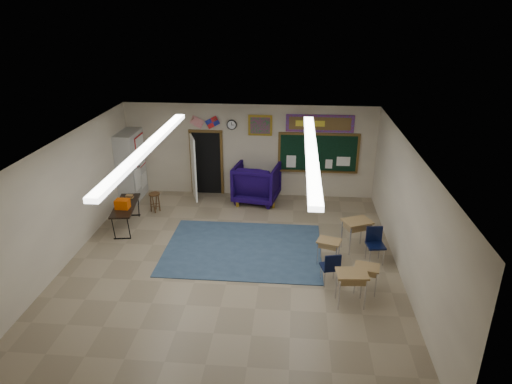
# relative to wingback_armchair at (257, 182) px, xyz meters

# --- Properties ---
(floor) EXTENTS (9.00, 9.00, 0.00)m
(floor) POSITION_rel_wingback_armchair_xyz_m (-0.28, -3.98, -0.62)
(floor) COLOR gray
(floor) RESTS_ON ground
(back_wall) EXTENTS (8.00, 0.04, 3.00)m
(back_wall) POSITION_rel_wingback_armchair_xyz_m (-0.28, 0.52, 0.88)
(back_wall) COLOR beige
(back_wall) RESTS_ON floor
(front_wall) EXTENTS (8.00, 0.04, 3.00)m
(front_wall) POSITION_rel_wingback_armchair_xyz_m (-0.28, -8.48, 0.88)
(front_wall) COLOR beige
(front_wall) RESTS_ON floor
(left_wall) EXTENTS (0.04, 9.00, 3.00)m
(left_wall) POSITION_rel_wingback_armchair_xyz_m (-4.28, -3.98, 0.88)
(left_wall) COLOR beige
(left_wall) RESTS_ON floor
(right_wall) EXTENTS (0.04, 9.00, 3.00)m
(right_wall) POSITION_rel_wingback_armchair_xyz_m (3.72, -3.98, 0.88)
(right_wall) COLOR beige
(right_wall) RESTS_ON floor
(ceiling) EXTENTS (8.00, 9.00, 0.04)m
(ceiling) POSITION_rel_wingback_armchair_xyz_m (-0.28, -3.98, 2.38)
(ceiling) COLOR white
(ceiling) RESTS_ON back_wall
(area_rug) EXTENTS (4.00, 3.00, 0.02)m
(area_rug) POSITION_rel_wingback_armchair_xyz_m (-0.08, -3.18, -0.61)
(area_rug) COLOR #374E69
(area_rug) RESTS_ON floor
(fluorescent_strips) EXTENTS (3.86, 6.00, 0.10)m
(fluorescent_strips) POSITION_rel_wingback_armchair_xyz_m (-0.28, -3.98, 2.32)
(fluorescent_strips) COLOR white
(fluorescent_strips) RESTS_ON ceiling
(doorway) EXTENTS (1.10, 0.89, 2.16)m
(doorway) POSITION_rel_wingback_armchair_xyz_m (-1.79, 0.37, 0.44)
(doorway) COLOR black
(doorway) RESTS_ON back_wall
(chalkboard) EXTENTS (2.55, 0.14, 1.30)m
(chalkboard) POSITION_rel_wingback_armchair_xyz_m (1.92, 0.48, 0.84)
(chalkboard) COLOR brown
(chalkboard) RESTS_ON back_wall
(bulletin_board) EXTENTS (2.10, 0.05, 0.55)m
(bulletin_board) POSITION_rel_wingback_armchair_xyz_m (1.92, 0.48, 1.83)
(bulletin_board) COLOR #AA0E1A
(bulletin_board) RESTS_ON back_wall
(framed_art_print) EXTENTS (0.75, 0.05, 0.65)m
(framed_art_print) POSITION_rel_wingback_armchair_xyz_m (0.07, 0.48, 1.73)
(framed_art_print) COLOR olive
(framed_art_print) RESTS_ON back_wall
(wall_clock) EXTENTS (0.32, 0.05, 0.32)m
(wall_clock) POSITION_rel_wingback_armchair_xyz_m (-0.83, 0.48, 1.73)
(wall_clock) COLOR black
(wall_clock) RESTS_ON back_wall
(wall_flags) EXTENTS (1.16, 0.06, 0.70)m
(wall_flags) POSITION_rel_wingback_armchair_xyz_m (-1.68, 0.46, 1.86)
(wall_flags) COLOR red
(wall_flags) RESTS_ON back_wall
(storage_cabinet) EXTENTS (0.59, 1.25, 2.20)m
(storage_cabinet) POSITION_rel_wingback_armchair_xyz_m (-4.00, -0.13, 0.48)
(storage_cabinet) COLOR #B2B2AD
(storage_cabinet) RESTS_ON floor
(wingback_armchair) EXTENTS (1.55, 1.58, 1.24)m
(wingback_armchair) POSITION_rel_wingback_armchair_xyz_m (0.00, 0.00, 0.00)
(wingback_armchair) COLOR #110538
(wingback_armchair) RESTS_ON floor
(student_chair_reading) EXTENTS (0.49, 0.49, 0.92)m
(student_chair_reading) POSITION_rel_wingback_armchair_xyz_m (-0.56, -0.18, -0.16)
(student_chair_reading) COLOR black
(student_chair_reading) RESTS_ON floor
(student_chair_desk_a) EXTENTS (0.50, 0.50, 0.82)m
(student_chair_desk_a) POSITION_rel_wingback_armchair_xyz_m (2.03, -4.55, -0.21)
(student_chair_desk_a) COLOR black
(student_chair_desk_a) RESTS_ON floor
(student_chair_desk_b) EXTENTS (0.50, 0.50, 0.88)m
(student_chair_desk_b) POSITION_rel_wingback_armchair_xyz_m (3.19, -3.54, -0.18)
(student_chair_desk_b) COLOR black
(student_chair_desk_b) RESTS_ON floor
(student_desk_front_left) EXTENTS (0.64, 0.55, 0.65)m
(student_desk_front_left) POSITION_rel_wingback_armchair_xyz_m (2.05, -3.72, -0.26)
(student_desk_front_left) COLOR #9E7F49
(student_desk_front_left) RESTS_ON floor
(student_desk_front_right) EXTENTS (0.84, 0.75, 0.82)m
(student_desk_front_right) POSITION_rel_wingback_armchair_xyz_m (2.79, -2.93, -0.16)
(student_desk_front_right) COLOR #9E7F49
(student_desk_front_right) RESTS_ON floor
(student_desk_back_left) EXTENTS (0.68, 0.53, 0.77)m
(student_desk_back_left) POSITION_rel_wingback_armchair_xyz_m (2.42, -5.29, -0.19)
(student_desk_back_left) COLOR #9E7F49
(student_desk_back_left) RESTS_ON floor
(student_desk_back_right) EXTENTS (0.60, 0.50, 0.63)m
(student_desk_back_right) POSITION_rel_wingback_armchair_xyz_m (2.80, -4.79, -0.27)
(student_desk_back_right) COLOR #9E7F49
(student_desk_back_right) RESTS_ON floor
(folding_table) EXTENTS (0.79, 1.72, 0.94)m
(folding_table) POSITION_rel_wingback_armchair_xyz_m (-3.50, -2.20, -0.25)
(folding_table) COLOR black
(folding_table) RESTS_ON floor
(wooden_stool) EXTENTS (0.33, 0.33, 0.59)m
(wooden_stool) POSITION_rel_wingback_armchair_xyz_m (-3.01, -1.10, -0.32)
(wooden_stool) COLOR #503318
(wooden_stool) RESTS_ON floor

